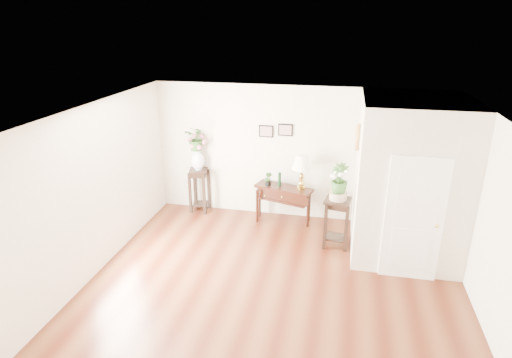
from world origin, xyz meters
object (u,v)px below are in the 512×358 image
(console_table, at_px, (283,204))
(plant_stand_a, at_px, (199,190))
(plant_stand_b, at_px, (336,222))
(table_lamp, at_px, (302,172))

(console_table, relative_size, plant_stand_a, 1.21)
(plant_stand_a, distance_m, plant_stand_b, 3.14)
(console_table, distance_m, table_lamp, 0.83)
(table_lamp, xyz_separation_m, plant_stand_b, (0.75, -0.78, -0.67))
(console_table, xyz_separation_m, plant_stand_b, (1.11, -0.78, 0.08))
(console_table, bearing_deg, plant_stand_b, -18.25)
(plant_stand_a, height_order, plant_stand_b, plant_stand_a)
(table_lamp, relative_size, plant_stand_a, 0.73)
(table_lamp, xyz_separation_m, plant_stand_a, (-2.24, 0.15, -0.65))
(table_lamp, distance_m, plant_stand_a, 2.34)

